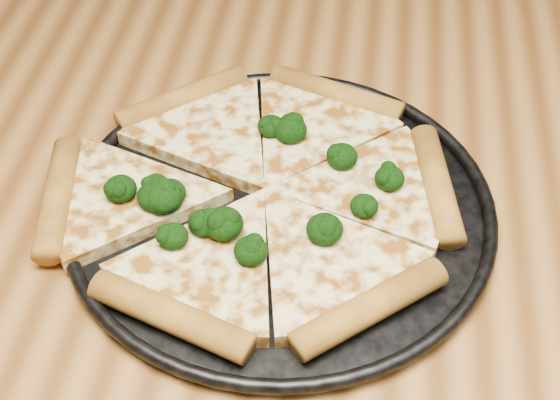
# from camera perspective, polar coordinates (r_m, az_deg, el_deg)

# --- Properties ---
(dining_table) EXTENTS (1.20, 0.90, 0.75)m
(dining_table) POSITION_cam_1_polar(r_m,az_deg,el_deg) (0.69, 8.51, -8.30)
(dining_table) COLOR #95622E
(dining_table) RESTS_ON ground
(pizza_pan) EXTENTS (0.33, 0.33, 0.02)m
(pizza_pan) POSITION_cam_1_polar(r_m,az_deg,el_deg) (0.63, -0.00, -0.54)
(pizza_pan) COLOR black
(pizza_pan) RESTS_ON dining_table
(pizza) EXTENTS (0.33, 0.31, 0.02)m
(pizza) POSITION_cam_1_polar(r_m,az_deg,el_deg) (0.63, -1.45, 0.66)
(pizza) COLOR #E7D88D
(pizza) RESTS_ON pizza_pan
(broccoli_florets) EXTENTS (0.23, 0.16, 0.02)m
(broccoli_florets) POSITION_cam_1_polar(r_m,az_deg,el_deg) (0.62, -3.12, 0.61)
(broccoli_florets) COLOR black
(broccoli_florets) RESTS_ON pizza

